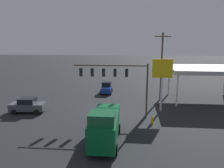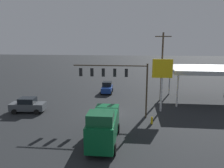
# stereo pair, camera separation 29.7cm
# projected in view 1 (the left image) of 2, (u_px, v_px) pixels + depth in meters

# --- Properties ---
(ground_plane) EXTENTS (200.00, 200.00, 0.00)m
(ground_plane) POSITION_uv_depth(u_px,v_px,m) (111.00, 113.00, 28.41)
(ground_plane) COLOR black
(traffic_signal_assembly) EXTENTS (8.91, 0.43, 6.61)m
(traffic_signal_assembly) POSITION_uv_depth(u_px,v_px,m) (115.00, 76.00, 26.03)
(traffic_signal_assembly) COLOR #473828
(traffic_signal_assembly) RESTS_ON ground
(utility_pole) EXTENTS (2.40, 0.26, 10.37)m
(utility_pole) POSITION_uv_depth(u_px,v_px,m) (162.00, 65.00, 33.44)
(utility_pole) COLOR #473828
(utility_pole) RESTS_ON ground
(gas_station_canopy) EXTENTS (10.43, 8.39, 5.18)m
(gas_station_canopy) POSITION_uv_depth(u_px,v_px,m) (204.00, 70.00, 33.14)
(gas_station_canopy) COLOR #B2B7BC
(gas_station_canopy) RESTS_ON ground
(price_sign) EXTENTS (2.56, 0.27, 6.91)m
(price_sign) POSITION_uv_depth(u_px,v_px,m) (162.00, 72.00, 27.99)
(price_sign) COLOR silver
(price_sign) RESTS_ON ground
(delivery_truck) EXTENTS (2.58, 6.81, 3.58)m
(delivery_truck) POSITION_uv_depth(u_px,v_px,m) (105.00, 126.00, 19.81)
(delivery_truck) COLOR #0C592D
(delivery_truck) RESTS_ON ground
(hatchback_crossing) EXTENTS (2.01, 3.82, 1.97)m
(hatchback_crossing) POSITION_uv_depth(u_px,v_px,m) (107.00, 88.00, 38.58)
(hatchback_crossing) COLOR navy
(hatchback_crossing) RESTS_ON ground
(sedan_waiting) EXTENTS (4.52, 2.30, 1.93)m
(sedan_waiting) POSITION_uv_depth(u_px,v_px,m) (28.00, 105.00, 28.33)
(sedan_waiting) COLOR #474C51
(sedan_waiting) RESTS_ON ground
(fire_hydrant) EXTENTS (0.24, 0.24, 0.88)m
(fire_hydrant) POSITION_uv_depth(u_px,v_px,m) (152.00, 120.00, 24.57)
(fire_hydrant) COLOR gold
(fire_hydrant) RESTS_ON ground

